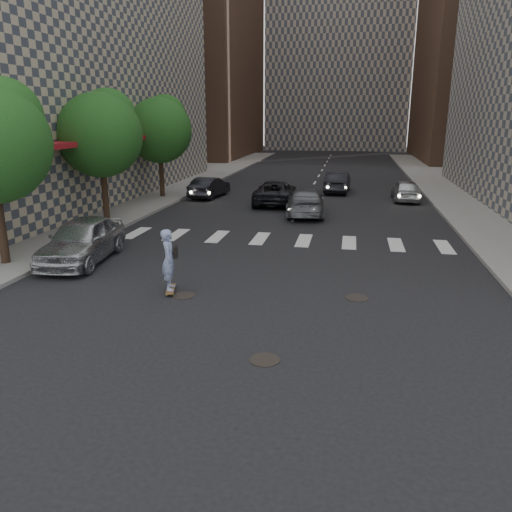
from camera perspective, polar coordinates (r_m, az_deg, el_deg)
The scene contains 15 objects.
ground at distance 14.12m, azimuth -2.09°, elevation -6.76°, with size 160.00×160.00×0.00m, color black.
sidewalk_left at distance 37.44m, azimuth -17.26°, elevation 6.90°, with size 13.00×80.00×0.15m, color gray.
tower_right at distance 70.95m, azimuth 27.06°, elevation 24.44°, with size 18.00×24.00×36.00m, color brown.
tree_b at distance 26.88m, azimuth -17.19°, elevation 13.48°, with size 4.20×4.20×6.60m.
tree_c at distance 34.18m, azimuth -10.85°, elevation 14.24°, with size 4.20×4.20×6.60m.
manhole_a at distance 11.68m, azimuth 1.01°, elevation -11.77°, with size 0.70×0.70×0.02m, color black.
manhole_b at distance 15.71m, azimuth -8.27°, elevation -4.49°, with size 0.70×0.70×0.02m, color black.
manhole_c at distance 15.67m, azimuth 11.46°, elevation -4.70°, with size 0.70×0.70×0.02m, color black.
skateboarder at distance 15.79m, azimuth -9.88°, elevation -0.41°, with size 0.63×1.06×2.04m.
silver_sedan at distance 20.08m, azimuth -19.25°, elevation 1.75°, with size 2.00×4.96×1.69m, color #ADAFB3.
traffic_car_a at distance 34.36m, azimuth -5.35°, elevation 7.83°, with size 1.46×4.19×1.38m, color black.
traffic_car_b at distance 28.24m, azimuth 5.69°, elevation 6.22°, with size 2.10×5.17×1.50m, color slate.
traffic_car_c at distance 31.62m, azimuth 2.21°, elevation 7.27°, with size 2.43×5.27×1.46m, color black.
traffic_car_d at distance 34.25m, azimuth 16.75°, elevation 7.22°, with size 1.64×4.08×1.39m, color silver.
traffic_car_e at distance 37.01m, azimuth 9.31°, elevation 8.35°, with size 1.58×4.54×1.50m, color black.
Camera 1 is at (2.93, -12.71, 5.41)m, focal length 35.00 mm.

